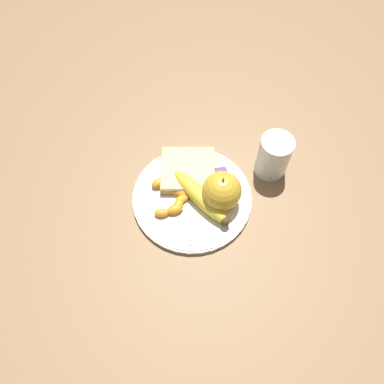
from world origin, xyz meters
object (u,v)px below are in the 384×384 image
(juice_glass, at_px, (273,157))
(fork, at_px, (183,196))
(plate, at_px, (192,197))
(apple, at_px, (222,191))
(banana, at_px, (201,197))
(bread_slice, at_px, (190,170))
(jam_packet, at_px, (217,177))

(juice_glass, distance_m, fork, 0.21)
(plate, height_order, apple, apple)
(banana, relative_size, fork, 0.83)
(apple, xyz_separation_m, banana, (0.04, -0.00, -0.02))
(bread_slice, xyz_separation_m, jam_packet, (-0.06, 0.03, -0.00))
(plate, bearing_deg, banana, 140.44)
(fork, bearing_deg, jam_packet, -70.43)
(bread_slice, distance_m, fork, 0.06)
(plate, bearing_deg, apple, 162.84)
(fork, distance_m, jam_packet, 0.09)
(plate, height_order, juice_glass, juice_glass)
(banana, bearing_deg, jam_packet, -132.30)
(plate, xyz_separation_m, fork, (0.02, -0.00, 0.01))
(apple, relative_size, bread_slice, 0.68)
(juice_glass, relative_size, bread_slice, 0.77)
(banana, bearing_deg, apple, 174.40)
(juice_glass, bearing_deg, jam_packet, 8.04)
(apple, relative_size, fork, 0.48)
(plate, relative_size, bread_slice, 1.91)
(juice_glass, xyz_separation_m, apple, (0.13, 0.07, 0.00))
(apple, bearing_deg, jam_packet, -92.05)
(bread_slice, bearing_deg, juice_glass, 176.89)
(bread_slice, bearing_deg, apple, 124.10)
(juice_glass, relative_size, fork, 0.55)
(bread_slice, height_order, jam_packet, same)
(fork, bearing_deg, banana, -115.76)
(plate, bearing_deg, fork, -6.32)
(banana, height_order, fork, banana)
(juice_glass, xyz_separation_m, jam_packet, (0.12, 0.02, -0.03))
(juice_glass, height_order, fork, juice_glass)
(banana, height_order, jam_packet, banana)
(banana, distance_m, jam_packet, 0.07)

